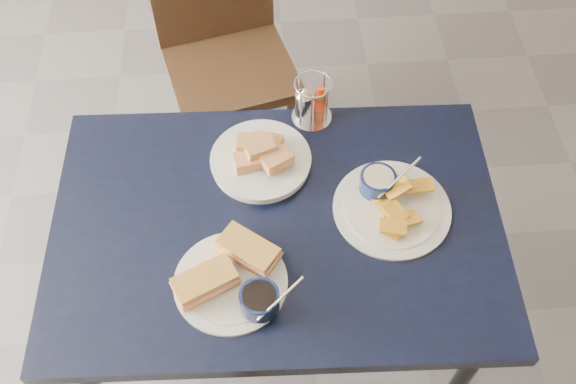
{
  "coord_description": "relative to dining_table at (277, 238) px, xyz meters",
  "views": [
    {
      "loc": [
        -0.14,
        -0.87,
        2.09
      ],
      "look_at": [
        -0.08,
        -0.0,
        0.82
      ],
      "focal_mm": 40.0,
      "sensor_mm": 36.0,
      "label": 1
    }
  ],
  "objects": [
    {
      "name": "ground",
      "position": [
        0.11,
        0.04,
        -0.68
      ],
      "size": [
        6.0,
        6.0,
        0.0
      ],
      "primitive_type": "plane",
      "color": "#545459",
      "rests_on": "ground"
    },
    {
      "name": "dining_table",
      "position": [
        0.0,
        0.0,
        0.0
      ],
      "size": [
        1.13,
        0.78,
        0.75
      ],
      "color": "black",
      "rests_on": "ground"
    },
    {
      "name": "bread_basket",
      "position": [
        -0.03,
        0.18,
        0.1
      ],
      "size": [
        0.26,
        0.26,
        0.08
      ],
      "color": "white",
      "rests_on": "dining_table"
    },
    {
      "name": "sandwich_plate",
      "position": [
        -0.11,
        -0.16,
        0.1
      ],
      "size": [
        0.3,
        0.27,
        0.12
      ],
      "color": "white",
      "rests_on": "dining_table"
    },
    {
      "name": "condiment_caddy",
      "position": [
        0.11,
        0.33,
        0.13
      ],
      "size": [
        0.11,
        0.11,
        0.14
      ],
      "color": "silver",
      "rests_on": "dining_table"
    },
    {
      "name": "plantain_plate",
      "position": [
        0.28,
        0.03,
        0.09
      ],
      "size": [
        0.29,
        0.29,
        0.12
      ],
      "color": "white",
      "rests_on": "dining_table"
    },
    {
      "name": "chair_far",
      "position": [
        -0.12,
        0.93,
        -0.15
      ],
      "size": [
        0.52,
        0.51,
        0.92
      ],
      "color": "black",
      "rests_on": "ground"
    }
  ]
}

